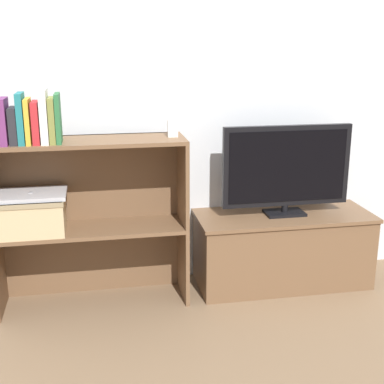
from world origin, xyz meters
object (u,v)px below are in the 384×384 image
(book_teal, at_px, (21,119))
(book_ivory, at_px, (44,116))
(book_forest, at_px, (58,118))
(book_charcoal, at_px, (14,126))
(book_crimson, at_px, (36,122))
(tv_stand, at_px, (282,249))
(book_plum, at_px, (4,121))
(laptop, at_px, (31,194))
(tv, at_px, (287,168))
(baby_monitor, at_px, (173,128))
(book_mustard, at_px, (28,121))
(storage_basket_left, at_px, (32,212))
(book_olive, at_px, (52,120))

(book_teal, height_order, book_ivory, book_ivory)
(book_forest, bearing_deg, book_charcoal, 180.00)
(book_crimson, relative_size, book_forest, 0.85)
(tv_stand, relative_size, book_plum, 4.57)
(tv_stand, height_order, laptop, laptop)
(tv, bearing_deg, baby_monitor, -176.82)
(book_plum, bearing_deg, tv, 3.39)
(book_ivory, bearing_deg, book_mustard, 180.00)
(book_charcoal, relative_size, storage_basket_left, 0.53)
(book_plum, relative_size, storage_basket_left, 0.66)
(baby_monitor, bearing_deg, book_teal, -176.07)
(book_mustard, xyz_separation_m, book_ivory, (0.07, 0.00, 0.02))
(book_mustard, relative_size, laptop, 0.61)
(book_forest, height_order, storage_basket_left, book_forest)
(book_crimson, xyz_separation_m, book_olive, (0.08, 0.00, 0.01))
(book_mustard, bearing_deg, book_crimson, 0.00)
(tv_stand, relative_size, storage_basket_left, 3.02)
(book_mustard, relative_size, storage_basket_left, 0.65)
(book_ivory, bearing_deg, book_charcoal, 180.00)
(book_crimson, distance_m, storage_basket_left, 0.46)
(book_olive, distance_m, book_forest, 0.03)
(book_crimson, height_order, book_forest, book_forest)
(book_charcoal, height_order, book_forest, book_forest)
(book_plum, relative_size, book_forest, 0.93)
(tv, bearing_deg, book_teal, -176.41)
(storage_basket_left, bearing_deg, book_forest, -12.29)
(book_ivory, distance_m, baby_monitor, 0.63)
(book_teal, distance_m, book_olive, 0.14)
(book_mustard, distance_m, baby_monitor, 0.70)
(book_forest, bearing_deg, storage_basket_left, 167.71)
(book_teal, relative_size, book_olive, 1.12)
(tv_stand, relative_size, book_mustard, 4.65)
(baby_monitor, bearing_deg, book_plum, -176.45)
(book_forest, xyz_separation_m, laptop, (-0.16, 0.04, -0.38))
(baby_monitor, relative_size, storage_basket_left, 0.36)
(tv_stand, distance_m, storage_basket_left, 1.40)
(laptop, bearing_deg, baby_monitor, 1.19)
(book_crimson, relative_size, laptop, 0.57)
(tv, height_order, book_forest, book_forest)
(book_teal, relative_size, book_forest, 1.02)
(book_mustard, distance_m, book_crimson, 0.04)
(storage_basket_left, height_order, laptop, laptop)
(book_crimson, xyz_separation_m, book_ivory, (0.04, 0.00, 0.03))
(book_ivory, xyz_separation_m, laptop, (-0.10, 0.04, -0.39))
(book_charcoal, xyz_separation_m, book_crimson, (0.10, 0.00, 0.01))
(book_charcoal, relative_size, book_forest, 0.74)
(book_plum, height_order, book_teal, book_teal)
(book_charcoal, xyz_separation_m, baby_monitor, (0.77, 0.05, -0.04))
(book_charcoal, height_order, baby_monitor, book_charcoal)
(baby_monitor, xyz_separation_m, storage_basket_left, (-0.72, -0.01, -0.40))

